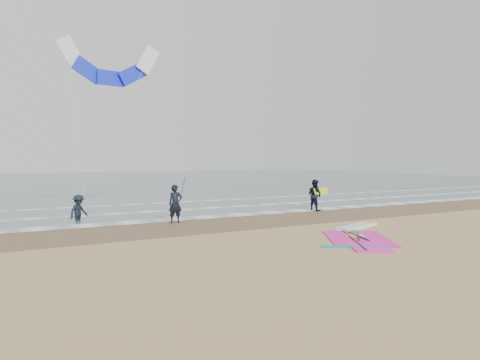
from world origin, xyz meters
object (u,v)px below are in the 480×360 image
person_wading (79,205)px  person_walking (315,195)px  person_standing (175,204)px  surf_kite (111,67)px  windsurf_rig (359,235)px

person_wading → person_walking: bearing=-47.1°
person_wading → person_standing: bearing=-71.8°
person_walking → surf_kite: (-11.38, 4.18, 7.47)m
person_standing → person_wading: (-4.23, 2.80, -0.10)m
windsurf_rig → person_wading: size_ratio=3.34×
windsurf_rig → surf_kite: surf_kite is taller
windsurf_rig → person_standing: 9.02m
person_wading → surf_kite: (2.13, 2.09, 7.57)m
person_standing → surf_kite: 9.18m
person_standing → person_walking: bearing=4.9°
windsurf_rig → person_walking: bearing=64.7°
person_standing → windsurf_rig: bearing=-50.5°
windsurf_rig → person_walking: (3.63, 7.69, 0.93)m
surf_kite → windsurf_rig: bearing=-56.9°
person_standing → person_wading: person_standing is taller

